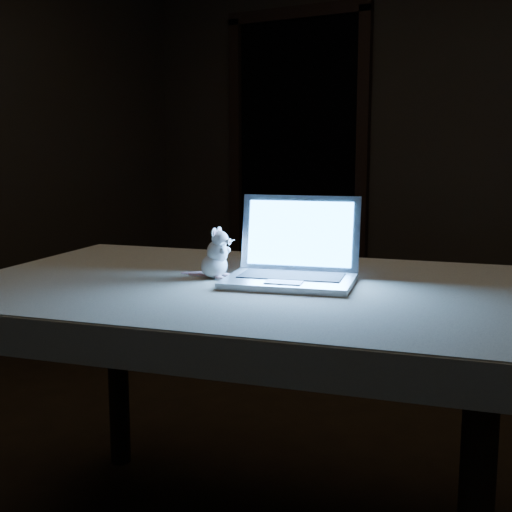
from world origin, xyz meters
The scene contains 6 objects.
back_wall centered at (0.00, 2.50, 1.30)m, with size 4.50×0.04×2.60m, color black.
doorway centered at (-1.10, 2.50, 1.06)m, with size 1.06×0.36×2.13m, color black, non-canonical shape.
table centered at (0.09, -0.06, 0.41)m, with size 1.53×0.99×0.82m, color black, non-canonical shape.
tablecloth centered at (0.00, -0.07, 0.78)m, with size 1.63×1.08×0.10m, color beige, non-canonical shape.
laptop centered at (0.21, -0.03, 0.95)m, with size 0.36×0.32×0.25m, color #B3B3B8, non-canonical shape.
plush_mouse centered at (-0.03, -0.06, 0.90)m, with size 0.11×0.11×0.15m, color white, non-canonical shape.
Camera 1 is at (1.12, -1.71, 1.22)m, focal length 48.00 mm.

